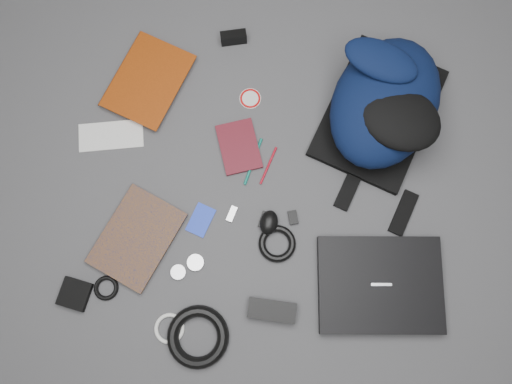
# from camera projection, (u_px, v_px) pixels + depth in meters

# --- Properties ---
(ground) EXTENTS (4.00, 4.00, 0.00)m
(ground) POSITION_uv_depth(u_px,v_px,m) (256.00, 193.00, 1.56)
(ground) COLOR #4F4F51
(ground) RESTS_ON ground
(backpack) EXTENTS (0.49, 0.58, 0.20)m
(backpack) POSITION_uv_depth(u_px,v_px,m) (385.00, 103.00, 1.51)
(backpack) COLOR black
(backpack) RESTS_ON ground
(laptop) EXTENTS (0.38, 0.31, 0.04)m
(laptop) POSITION_uv_depth(u_px,v_px,m) (380.00, 285.00, 1.49)
(laptop) COLOR black
(laptop) RESTS_ON ground
(textbook_red) EXTENTS (0.30, 0.34, 0.03)m
(textbook_red) POSITION_uv_depth(u_px,v_px,m) (119.00, 68.00, 1.63)
(textbook_red) COLOR maroon
(textbook_red) RESTS_ON ground
(comic_book) EXTENTS (0.30, 0.34, 0.02)m
(comic_book) POSITION_uv_depth(u_px,v_px,m) (109.00, 222.00, 1.53)
(comic_book) COLOR #A75E0B
(comic_book) RESTS_ON ground
(envelope) EXTENTS (0.22, 0.12, 0.00)m
(envelope) POSITION_uv_depth(u_px,v_px,m) (111.00, 136.00, 1.60)
(envelope) COLOR white
(envelope) RESTS_ON ground
(dvd_case) EXTENTS (0.16, 0.20, 0.01)m
(dvd_case) POSITION_uv_depth(u_px,v_px,m) (239.00, 147.00, 1.59)
(dvd_case) COLOR #490E16
(dvd_case) RESTS_ON ground
(compact_camera) EXTENTS (0.09, 0.05, 0.05)m
(compact_camera) POSITION_uv_depth(u_px,v_px,m) (234.00, 38.00, 1.64)
(compact_camera) COLOR black
(compact_camera) RESTS_ON ground
(sticker_disc) EXTENTS (0.07, 0.07, 0.00)m
(sticker_disc) POSITION_uv_depth(u_px,v_px,m) (250.00, 99.00, 1.62)
(sticker_disc) COLOR white
(sticker_disc) RESTS_ON ground
(pen_teal) EXTENTS (0.05, 0.16, 0.01)m
(pen_teal) POSITION_uv_depth(u_px,v_px,m) (253.00, 162.00, 1.58)
(pen_teal) COLOR #0B6958
(pen_teal) RESTS_ON ground
(pen_red) EXTENTS (0.05, 0.12, 0.01)m
(pen_red) POSITION_uv_depth(u_px,v_px,m) (268.00, 166.00, 1.58)
(pen_red) COLOR #A40C1C
(pen_red) RESTS_ON ground
(id_badge) EXTENTS (0.09, 0.11, 0.00)m
(id_badge) POSITION_uv_depth(u_px,v_px,m) (201.00, 220.00, 1.54)
(id_badge) COLOR blue
(id_badge) RESTS_ON ground
(usb_black) EXTENTS (0.03, 0.06, 0.01)m
(usb_black) POSITION_uv_depth(u_px,v_px,m) (263.00, 220.00, 1.54)
(usb_black) COLOR black
(usb_black) RESTS_ON ground
(usb_silver) EXTENTS (0.03, 0.05, 0.01)m
(usb_silver) POSITION_uv_depth(u_px,v_px,m) (232.00, 214.00, 1.54)
(usb_silver) COLOR #BCBDBF
(usb_silver) RESTS_ON ground
(key_fob) EXTENTS (0.04, 0.05, 0.01)m
(key_fob) POSITION_uv_depth(u_px,v_px,m) (293.00, 218.00, 1.54)
(key_fob) COLOR black
(key_fob) RESTS_ON ground
(mouse) EXTENTS (0.07, 0.08, 0.04)m
(mouse) POSITION_uv_depth(u_px,v_px,m) (269.00, 223.00, 1.52)
(mouse) COLOR black
(mouse) RESTS_ON ground
(headphone_left) EXTENTS (0.05, 0.05, 0.01)m
(headphone_left) POSITION_uv_depth(u_px,v_px,m) (196.00, 262.00, 1.51)
(headphone_left) COLOR silver
(headphone_left) RESTS_ON ground
(headphone_right) EXTENTS (0.05, 0.05, 0.01)m
(headphone_right) POSITION_uv_depth(u_px,v_px,m) (178.00, 272.00, 1.51)
(headphone_right) COLOR #B4B3B6
(headphone_right) RESTS_ON ground
(cable_coil) EXTENTS (0.14, 0.14, 0.02)m
(cable_coil) POSITION_uv_depth(u_px,v_px,m) (277.00, 244.00, 1.52)
(cable_coil) COLOR black
(cable_coil) RESTS_ON ground
(power_brick) EXTENTS (0.15, 0.07, 0.03)m
(power_brick) POSITION_uv_depth(u_px,v_px,m) (272.00, 310.00, 1.47)
(power_brick) COLOR black
(power_brick) RESTS_ON ground
(power_cord_coil) EXTENTS (0.21, 0.21, 0.04)m
(power_cord_coil) POSITION_uv_depth(u_px,v_px,m) (198.00, 337.00, 1.46)
(power_cord_coil) COLOR black
(power_cord_coil) RESTS_ON ground
(pouch) EXTENTS (0.10, 0.10, 0.02)m
(pouch) POSITION_uv_depth(u_px,v_px,m) (75.00, 294.00, 1.49)
(pouch) COLOR black
(pouch) RESTS_ON ground
(earbud_coil) EXTENTS (0.09, 0.09, 0.01)m
(earbud_coil) POSITION_uv_depth(u_px,v_px,m) (106.00, 288.00, 1.50)
(earbud_coil) COLOR black
(earbud_coil) RESTS_ON ground
(white_cable_coil) EXTENTS (0.11, 0.11, 0.01)m
(white_cable_coil) POSITION_uv_depth(u_px,v_px,m) (169.00, 328.00, 1.47)
(white_cable_coil) COLOR white
(white_cable_coil) RESTS_ON ground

